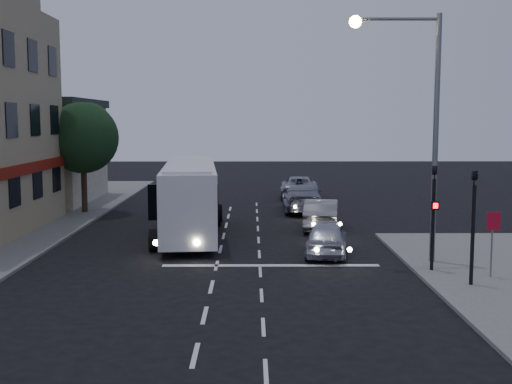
{
  "coord_description": "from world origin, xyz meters",
  "views": [
    {
      "loc": [
        1.3,
        -21.14,
        5.39
      ],
      "look_at": [
        1.49,
        6.65,
        2.2
      ],
      "focal_mm": 45.0,
      "sensor_mm": 36.0,
      "label": 1
    }
  ],
  "objects_px": {
    "car_suv": "(327,238)",
    "car_sedan_c": "(299,187)",
    "street_tree": "(83,135)",
    "streetlight": "(418,109)",
    "tour_bus": "(190,196)",
    "traffic_signal_main": "(434,205)",
    "traffic_signal_side": "(474,213)",
    "car_sedan_a": "(321,214)",
    "car_sedan_b": "(302,198)",
    "regulatory_sign": "(493,234)"
  },
  "relations": [
    {
      "from": "car_suv",
      "to": "car_sedan_c",
      "type": "bearing_deg",
      "value": -82.19
    },
    {
      "from": "street_tree",
      "to": "streetlight",
      "type": "bearing_deg",
      "value": -39.51
    },
    {
      "from": "streetlight",
      "to": "street_tree",
      "type": "xyz_separation_m",
      "value": [
        -15.55,
        12.82,
        -1.23
      ]
    },
    {
      "from": "car_suv",
      "to": "street_tree",
      "type": "bearing_deg",
      "value": -33.3
    },
    {
      "from": "tour_bus",
      "to": "traffic_signal_main",
      "type": "distance_m",
      "value": 11.96
    },
    {
      "from": "traffic_signal_side",
      "to": "tour_bus",
      "type": "bearing_deg",
      "value": 135.75
    },
    {
      "from": "tour_bus",
      "to": "car_suv",
      "type": "relative_size",
      "value": 2.81
    },
    {
      "from": "tour_bus",
      "to": "traffic_signal_main",
      "type": "bearing_deg",
      "value": -44.33
    },
    {
      "from": "traffic_signal_side",
      "to": "car_sedan_a",
      "type": "bearing_deg",
      "value": 108.14
    },
    {
      "from": "traffic_signal_main",
      "to": "car_sedan_a",
      "type": "bearing_deg",
      "value": 107.84
    },
    {
      "from": "car_suv",
      "to": "streetlight",
      "type": "height_order",
      "value": "streetlight"
    },
    {
      "from": "car_sedan_c",
      "to": "streetlight",
      "type": "height_order",
      "value": "streetlight"
    },
    {
      "from": "car_sedan_b",
      "to": "street_tree",
      "type": "bearing_deg",
      "value": 5.46
    },
    {
      "from": "car_sedan_a",
      "to": "car_suv",
      "type": "bearing_deg",
      "value": 93.67
    },
    {
      "from": "tour_bus",
      "to": "car_sedan_b",
      "type": "height_order",
      "value": "tour_bus"
    },
    {
      "from": "car_sedan_c",
      "to": "traffic_signal_main",
      "type": "distance_m",
      "value": 21.81
    },
    {
      "from": "tour_bus",
      "to": "traffic_signal_side",
      "type": "relative_size",
      "value": 2.72
    },
    {
      "from": "car_sedan_a",
      "to": "traffic_signal_side",
      "type": "relative_size",
      "value": 1.1
    },
    {
      "from": "car_sedan_c",
      "to": "traffic_signal_main",
      "type": "bearing_deg",
      "value": 101.85
    },
    {
      "from": "traffic_signal_main",
      "to": "streetlight",
      "type": "distance_m",
      "value": 3.61
    },
    {
      "from": "tour_bus",
      "to": "car_suv",
      "type": "distance_m",
      "value": 7.54
    },
    {
      "from": "traffic_signal_side",
      "to": "regulatory_sign",
      "type": "distance_m",
      "value": 1.61
    },
    {
      "from": "car_sedan_b",
      "to": "car_suv",
      "type": "bearing_deg",
      "value": 91.44
    },
    {
      "from": "street_tree",
      "to": "car_sedan_a",
      "type": "bearing_deg",
      "value": -22.04
    },
    {
      "from": "tour_bus",
      "to": "car_suv",
      "type": "bearing_deg",
      "value": -42.9
    },
    {
      "from": "traffic_signal_side",
      "to": "street_tree",
      "type": "height_order",
      "value": "street_tree"
    },
    {
      "from": "car_sedan_b",
      "to": "street_tree",
      "type": "xyz_separation_m",
      "value": [
        -12.45,
        -0.9,
        3.7
      ]
    },
    {
      "from": "car_sedan_c",
      "to": "traffic_signal_main",
      "type": "height_order",
      "value": "traffic_signal_main"
    },
    {
      "from": "regulatory_sign",
      "to": "street_tree",
      "type": "xyz_separation_m",
      "value": [
        -17.51,
        15.26,
        2.9
      ]
    },
    {
      "from": "tour_bus",
      "to": "car_sedan_b",
      "type": "relative_size",
      "value": 2.02
    },
    {
      "from": "tour_bus",
      "to": "car_sedan_c",
      "type": "relative_size",
      "value": 2.07
    },
    {
      "from": "car_sedan_c",
      "to": "street_tree",
      "type": "distance_m",
      "value": 15.16
    },
    {
      "from": "car_suv",
      "to": "regulatory_sign",
      "type": "distance_m",
      "value": 6.52
    },
    {
      "from": "streetlight",
      "to": "street_tree",
      "type": "bearing_deg",
      "value": 140.49
    },
    {
      "from": "regulatory_sign",
      "to": "street_tree",
      "type": "height_order",
      "value": "street_tree"
    },
    {
      "from": "car_sedan_c",
      "to": "regulatory_sign",
      "type": "distance_m",
      "value": 23.05
    },
    {
      "from": "car_suv",
      "to": "traffic_signal_main",
      "type": "xyz_separation_m",
      "value": [
        3.34,
        -3.02,
        1.75
      ]
    },
    {
      "from": "tour_bus",
      "to": "streetlight",
      "type": "height_order",
      "value": "streetlight"
    },
    {
      "from": "traffic_signal_side",
      "to": "streetlight",
      "type": "distance_m",
      "value": 4.84
    },
    {
      "from": "traffic_signal_side",
      "to": "street_tree",
      "type": "distance_m",
      "value": 23.24
    },
    {
      "from": "car_sedan_c",
      "to": "car_sedan_b",
      "type": "bearing_deg",
      "value": 91.03
    },
    {
      "from": "car_sedan_c",
      "to": "regulatory_sign",
      "type": "relative_size",
      "value": 2.44
    },
    {
      "from": "street_tree",
      "to": "car_suv",
      "type": "bearing_deg",
      "value": -41.99
    },
    {
      "from": "regulatory_sign",
      "to": "car_sedan_b",
      "type": "bearing_deg",
      "value": 107.39
    },
    {
      "from": "tour_bus",
      "to": "car_sedan_a",
      "type": "distance_m",
      "value": 6.51
    },
    {
      "from": "car_suv",
      "to": "car_sedan_c",
      "type": "xyz_separation_m",
      "value": [
        0.28,
        18.51,
        0.07
      ]
    },
    {
      "from": "car_suv",
      "to": "car_sedan_a",
      "type": "xyz_separation_m",
      "value": [
        0.43,
        6.0,
        0.07
      ]
    },
    {
      "from": "regulatory_sign",
      "to": "streetlight",
      "type": "relative_size",
      "value": 0.24
    },
    {
      "from": "car_sedan_c",
      "to": "car_suv",
      "type": "bearing_deg",
      "value": 92.9
    },
    {
      "from": "car_sedan_b",
      "to": "streetlight",
      "type": "distance_m",
      "value": 14.91
    }
  ]
}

